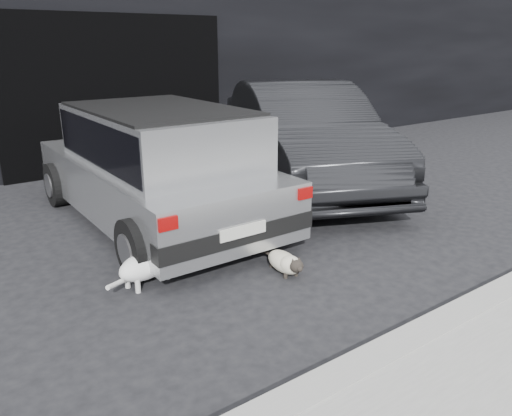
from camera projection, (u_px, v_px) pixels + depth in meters
ground at (178, 252)px, 5.36m from camera, size 80.00×80.00×0.00m
building_facade at (74, 22)px, 9.72m from camera, size 34.00×4.00×5.00m
garage_opening at (118, 93)px, 8.56m from camera, size 4.00×0.10×2.60m
curb at (448, 323)px, 3.90m from camera, size 18.00×0.25×0.12m
silver_hatchback at (157, 161)px, 6.01m from camera, size 1.96×3.91×1.44m
second_car at (303, 135)px, 7.73m from camera, size 3.42×4.99×1.56m
cat_siamese at (286, 263)px, 4.85m from camera, size 0.31×0.70×0.24m
cat_white at (150, 262)px, 4.64m from camera, size 0.85×0.44×0.41m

